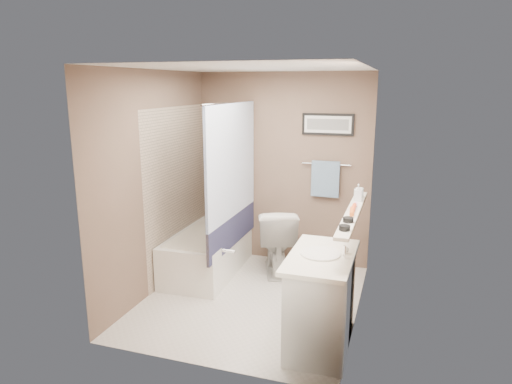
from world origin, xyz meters
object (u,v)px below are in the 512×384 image
(vanity, at_px, (321,302))
(toilet, at_px, (276,239))
(bathtub, at_px, (209,251))
(soap_bottle, at_px, (358,192))
(candle_bowl_far, at_px, (348,220))
(glass_jar, at_px, (359,193))
(hair_brush_front, at_px, (352,211))
(candle_bowl_near, at_px, (344,228))
(hair_brush_back, at_px, (353,208))

(vanity, bearing_deg, toilet, 117.35)
(bathtub, bearing_deg, vanity, -39.05)
(toilet, height_order, soap_bottle, soap_bottle)
(candle_bowl_far, bearing_deg, soap_bottle, 90.00)
(toilet, xyz_separation_m, glass_jar, (1.00, -0.44, 0.76))
(bathtub, height_order, hair_brush_front, hair_brush_front)
(hair_brush_front, bearing_deg, candle_bowl_far, -90.00)
(toilet, relative_size, hair_brush_front, 3.70)
(bathtub, relative_size, glass_jar, 15.00)
(candle_bowl_near, height_order, soap_bottle, soap_bottle)
(toilet, height_order, candle_bowl_far, candle_bowl_far)
(glass_jar, bearing_deg, toilet, 156.31)
(soap_bottle, bearing_deg, vanity, -101.88)
(bathtub, xyz_separation_m, glass_jar, (1.79, -0.20, 0.92))
(toilet, relative_size, hair_brush_back, 3.70)
(candle_bowl_far, xyz_separation_m, soap_bottle, (0.00, 0.77, 0.06))
(toilet, distance_m, candle_bowl_near, 2.00)
(toilet, distance_m, hair_brush_back, 1.56)
(candle_bowl_far, height_order, glass_jar, glass_jar)
(toilet, xyz_separation_m, hair_brush_back, (1.00, -0.95, 0.73))
(toilet, bearing_deg, hair_brush_front, 112.79)
(candle_bowl_far, relative_size, hair_brush_front, 0.41)
(toilet, relative_size, soap_bottle, 4.83)
(bathtub, distance_m, candle_bowl_near, 2.40)
(soap_bottle, bearing_deg, candle_bowl_far, -90.00)
(bathtub, xyz_separation_m, candle_bowl_far, (1.79, -1.11, 0.89))
(hair_brush_back, distance_m, glass_jar, 0.51)
(toilet, bearing_deg, candle_bowl_near, 102.25)
(vanity, distance_m, candle_bowl_near, 0.77)
(candle_bowl_far, bearing_deg, hair_brush_front, 90.00)
(hair_brush_back, xyz_separation_m, soap_bottle, (0.00, 0.37, 0.06))
(toilet, height_order, hair_brush_front, hair_brush_front)
(vanity, height_order, hair_brush_back, hair_brush_back)
(vanity, xyz_separation_m, hair_brush_front, (0.19, 0.38, 0.74))
(candle_bowl_far, height_order, hair_brush_front, hair_brush_front)
(candle_bowl_far, bearing_deg, toilet, 126.53)
(bathtub, xyz_separation_m, hair_brush_front, (1.79, -0.84, 0.89))
(vanity, relative_size, hair_brush_back, 4.09)
(candle_bowl_near, height_order, hair_brush_back, hair_brush_back)
(glass_jar, distance_m, soap_bottle, 0.14)
(candle_bowl_far, relative_size, soap_bottle, 0.53)
(hair_brush_front, relative_size, hair_brush_back, 1.00)
(hair_brush_front, xyz_separation_m, hair_brush_back, (0.00, 0.13, 0.00))
(bathtub, relative_size, toilet, 1.84)
(candle_bowl_near, bearing_deg, toilet, 122.28)
(candle_bowl_near, distance_m, soap_bottle, 1.00)
(toilet, relative_size, vanity, 0.90)
(candle_bowl_near, relative_size, soap_bottle, 0.53)
(candle_bowl_near, bearing_deg, candle_bowl_far, 90.00)
(hair_brush_back, xyz_separation_m, glass_jar, (0.00, 0.51, 0.03))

